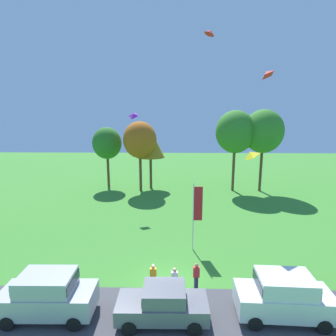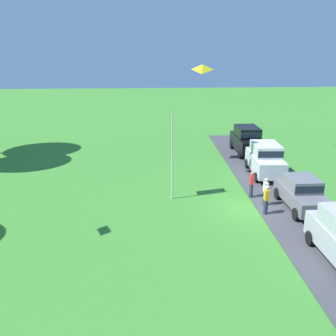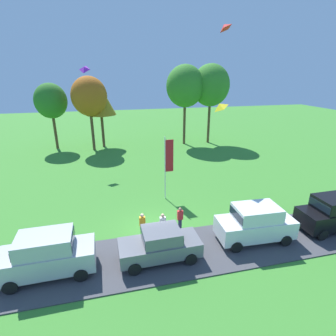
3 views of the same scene
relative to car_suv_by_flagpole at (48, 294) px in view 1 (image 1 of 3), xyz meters
name	(u,v)px [view 1 (image 1 of 3)]	position (x,y,z in m)	size (l,w,h in m)	color
ground_plane	(168,286)	(5.91, 2.59, -1.30)	(120.00, 120.00, 0.00)	#3D842D
pavement_strip	(167,317)	(5.91, 0.09, -1.27)	(36.00, 4.40, 0.06)	#424247
car_suv_by_flagpole	(48,294)	(0.00, 0.00, 0.00)	(4.63, 2.11, 2.28)	#B7B7BC
car_sedan_mid_row	(163,303)	(5.72, -0.21, -0.25)	(4.42, 2.00, 1.84)	slate
car_suv_near_entrance	(284,295)	(11.65, 0.17, 0.00)	(4.68, 2.20, 2.28)	white
person_on_lawn	(175,282)	(6.28, 1.71, -0.42)	(0.36, 0.24, 1.71)	#2D334C
person_watching_sky	(196,277)	(7.53, 2.21, -0.42)	(0.36, 0.24, 1.71)	#2D334C
person_beside_suv	(153,278)	(5.07, 2.03, -0.42)	(0.36, 0.24, 1.71)	#2D334C
tree_left_of_center	(107,143)	(-3.19, 25.18, 5.00)	(4.05, 4.05, 8.56)	brown
tree_far_right	(140,140)	(1.69, 23.42, 5.62)	(4.45, 4.45, 9.40)	brown
tree_far_left	(150,143)	(2.98, 24.68, 5.06)	(3.97, 3.97, 8.37)	brown
tree_right_of_center	(235,132)	(14.31, 23.61, 6.69)	(5.13, 5.13, 10.83)	brown
tree_lone_near	(263,132)	(17.95, 23.49, 6.77)	(5.18, 5.18, 10.94)	brown
flag_banner	(196,208)	(7.91, 7.06, 1.99)	(0.71, 0.08, 5.18)	silver
kite_diamond_topmost	(266,74)	(13.55, 10.70, 11.99)	(0.78, 0.82, 0.38)	red
kite_diamond_low_drifter	(133,115)	(1.73, 17.79, 8.85)	(0.83, 1.07, 0.30)	purple
kite_delta_near_flag	(210,32)	(9.24, 12.75, 15.71)	(0.91, 0.91, 0.34)	red
kite_diamond_trailing_tail	(250,155)	(10.96, 4.92, 6.29)	(1.05, 0.75, 0.37)	yellow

